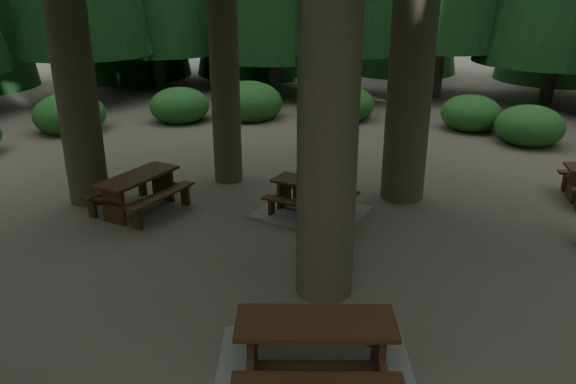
{
  "coord_description": "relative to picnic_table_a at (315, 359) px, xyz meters",
  "views": [
    {
      "loc": [
        0.83,
        -7.2,
        4.41
      ],
      "look_at": [
        0.17,
        1.42,
        1.1
      ],
      "focal_mm": 35.0,
      "sensor_mm": 36.0,
      "label": 1
    }
  ],
  "objects": [
    {
      "name": "ground",
      "position": [
        -0.73,
        1.8,
        -0.27
      ],
      "size": [
        80.0,
        80.0,
        0.0
      ],
      "primitive_type": "plane",
      "color": "#575047",
      "rests_on": "ground"
    },
    {
      "name": "picnic_table_a",
      "position": [
        0.0,
        0.0,
        0.0
      ],
      "size": [
        2.45,
        2.07,
        0.79
      ],
      "rotation": [
        0.0,
        0.0,
        0.07
      ],
      "color": "gray",
      "rests_on": "ground"
    },
    {
      "name": "picnic_table_b",
      "position": [
        -3.67,
        4.8,
        0.23
      ],
      "size": [
        2.01,
        2.18,
        0.76
      ],
      "rotation": [
        0.0,
        0.0,
        1.14
      ],
      "color": "#32180F",
      "rests_on": "ground"
    },
    {
      "name": "picnic_table_c",
      "position": [
        -0.23,
        4.93,
        -0.05
      ],
      "size": [
        2.49,
        2.31,
        0.67
      ],
      "rotation": [
        0.0,
        0.0,
        -0.42
      ],
      "color": "gray",
      "rests_on": "ground"
    },
    {
      "name": "shrub_ring",
      "position": [
        -0.03,
        2.55,
        0.13
      ],
      "size": [
        23.86,
        24.64,
        1.49
      ],
      "color": "#1F521C",
      "rests_on": "ground"
    }
  ]
}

